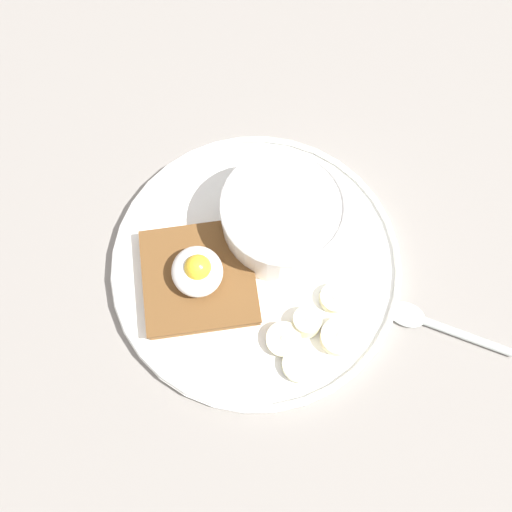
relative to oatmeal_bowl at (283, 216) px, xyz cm
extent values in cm
cube|color=gray|center=(-2.76, 3.60, -4.78)|extent=(120.00, 120.00, 2.00)
cylinder|color=white|center=(-2.76, 3.60, -3.28)|extent=(28.32, 28.32, 1.00)
torus|color=white|center=(-2.76, 3.60, -2.48)|extent=(28.12, 28.12, 0.60)
cylinder|color=white|center=(0.00, 0.00, -0.21)|extent=(11.69, 11.69, 5.15)
torus|color=white|center=(0.00, 0.00, 2.37)|extent=(11.89, 11.89, 0.60)
cylinder|color=#BC6080|center=(0.00, 0.00, -0.50)|extent=(10.29, 10.29, 4.17)
ellipsoid|color=#BC6080|center=(0.00, 0.00, 1.39)|extent=(9.78, 9.78, 1.20)
ellipsoid|color=tan|center=(-1.31, 1.87, 1.71)|extent=(1.57, 1.06, 0.65)
ellipsoid|color=tan|center=(-0.22, 0.99, 1.80)|extent=(2.07, 2.25, 0.81)
ellipsoid|color=tan|center=(-0.07, -1.42, 1.64)|extent=(1.30, 1.00, 0.49)
ellipsoid|color=#C3C18A|center=(-0.23, -0.26, 1.65)|extent=(1.28, 0.87, 0.53)
cube|color=brown|center=(-2.35, 9.28, -1.34)|extent=(12.23, 12.23, 0.30)
cube|color=#915E2F|center=(-2.35, 9.28, -2.01)|extent=(11.99, 11.99, 1.54)
ellipsoid|color=white|center=(-2.35, 9.28, -0.04)|extent=(4.98, 4.75, 2.42)
sphere|color=yellow|center=(-2.79, 9.14, 0.72)|extent=(2.56, 2.56, 2.56)
cylinder|color=beige|center=(-10.00, 1.04, -1.97)|extent=(3.87, 3.81, 1.83)
cylinder|color=#B7B291|center=(-10.00, 1.04, -1.27)|extent=(0.68, 0.67, 0.20)
cylinder|color=#F4E8B6|center=(-10.81, 3.89, -2.17)|extent=(4.39, 4.34, 1.40)
cylinder|color=#BEB58E|center=(-10.81, 3.89, -1.65)|extent=(0.78, 0.78, 0.18)
cylinder|color=#F4EFC0|center=(-13.43, 2.85, -2.31)|extent=(4.59, 4.61, 1.04)
cylinder|color=#BEBA95|center=(-13.43, 2.85, -1.88)|extent=(0.83, 0.83, 0.15)
cylinder|color=beige|center=(-8.56, -2.28, -2.29)|extent=(3.51, 3.56, 1.12)
cylinder|color=#B5B08A|center=(-8.56, -2.28, -1.87)|extent=(0.63, 0.64, 0.17)
cylinder|color=#FCE9C0|center=(-12.22, -1.29, -2.08)|extent=(3.67, 3.69, 1.43)
cylinder|color=#C4B696|center=(-12.22, -1.29, -1.40)|extent=(0.66, 0.66, 0.13)
cylinder|color=silver|center=(-15.24, -12.45, -3.38)|extent=(7.11, 8.40, 0.80)
ellipsoid|color=silver|center=(-12.00, -8.50, -3.38)|extent=(4.14, 4.30, 0.70)
camera|label=1|loc=(-20.31, 9.37, 49.52)|focal=40.00mm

